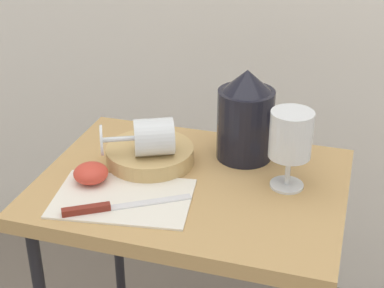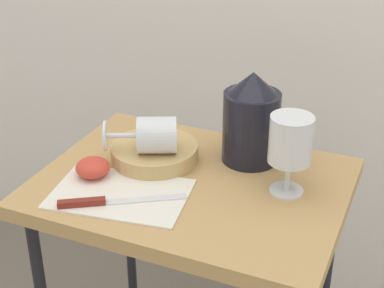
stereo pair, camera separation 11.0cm
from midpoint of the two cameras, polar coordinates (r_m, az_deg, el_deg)
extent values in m
cube|color=tan|center=(1.14, 2.75, -4.30)|extent=(0.58, 0.44, 0.03)
cylinder|color=black|center=(1.56, -3.96, -9.89)|extent=(0.02, 0.02, 0.65)
cube|color=silver|center=(1.09, -4.11, -4.92)|extent=(0.27, 0.20, 0.00)
cylinder|color=tan|center=(1.20, -1.05, -0.94)|extent=(0.18, 0.18, 0.03)
cylinder|color=black|center=(1.19, 8.36, 1.55)|extent=(0.11, 0.11, 0.15)
cylinder|color=#B23819|center=(1.20, 8.27, 0.30)|extent=(0.11, 0.11, 0.08)
cone|color=black|center=(1.15, 8.68, 5.81)|extent=(0.10, 0.10, 0.04)
torus|color=black|center=(1.17, 11.92, 1.22)|extent=(0.07, 0.01, 0.07)
cylinder|color=silver|center=(1.12, 11.90, -4.51)|extent=(0.06, 0.06, 0.00)
cylinder|color=silver|center=(1.11, 12.06, -3.07)|extent=(0.01, 0.01, 0.06)
cylinder|color=silver|center=(1.07, 12.45, 0.37)|extent=(0.08, 0.08, 0.09)
cylinder|color=#B23819|center=(1.08, 12.35, -0.55)|extent=(0.07, 0.07, 0.04)
cylinder|color=silver|center=(1.15, -0.69, 0.81)|extent=(0.10, 0.10, 0.07)
cylinder|color=silver|center=(1.15, -4.10, 0.76)|extent=(0.06, 0.03, 0.01)
cylinder|color=silver|center=(1.15, -5.69, 0.74)|extent=(0.03, 0.06, 0.06)
ellipsoid|color=#CC3D2D|center=(1.14, -6.90, -2.35)|extent=(0.07, 0.07, 0.04)
cube|color=silver|center=(1.07, -1.49, -5.47)|extent=(0.13, 0.09, 0.00)
cube|color=maroon|center=(1.06, -7.74, -5.74)|extent=(0.08, 0.06, 0.01)
camera|label=1|loc=(0.05, -87.14, 1.49)|focal=55.12mm
camera|label=2|loc=(0.05, 92.86, -1.49)|focal=55.12mm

